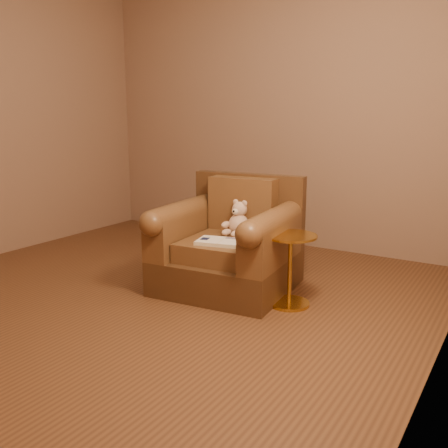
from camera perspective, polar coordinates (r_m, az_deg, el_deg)
The scene contains 6 objects.
floor at distance 3.83m, azimuth -8.47°, elevation -8.19°, with size 4.00×4.00×0.00m, color brown.
room at distance 3.60m, azimuth -9.39°, elevation 18.27°, with size 4.02×4.02×2.71m.
armchair at distance 3.90m, azimuth 0.65°, elevation -2.52°, with size 1.04×0.99×0.86m.
teddy_bear at distance 3.91m, azimuth 1.57°, elevation 0.30°, with size 0.20×0.23×0.28m.
guidebook at distance 3.65m, azimuth -0.28°, elevation -2.05°, with size 0.40×0.29×0.03m.
side_table at distance 3.57m, azimuth 7.53°, elevation -4.96°, with size 0.37×0.37×0.52m.
Camera 1 is at (2.35, -2.71, 1.35)m, focal length 40.00 mm.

